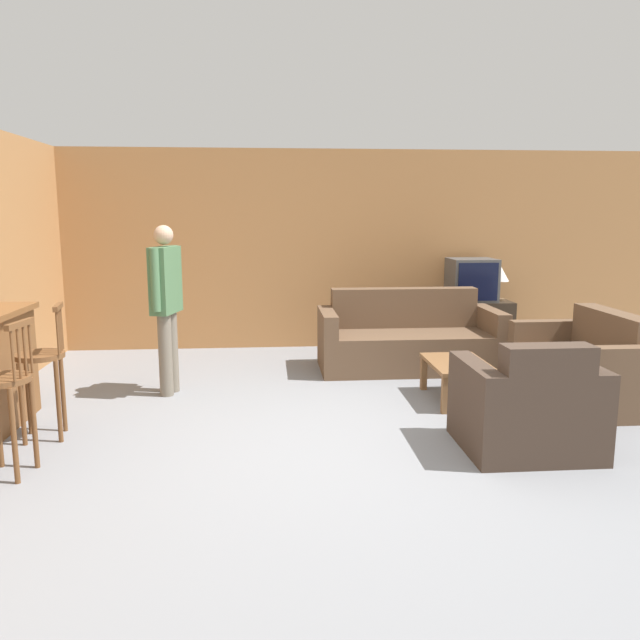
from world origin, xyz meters
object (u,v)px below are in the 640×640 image
(person_by_window, at_px, (166,300))
(tv_unit, at_px, (470,325))
(bar_chair_mid, at_px, (43,367))
(armchair_near, at_px, (528,410))
(loveseat_right, at_px, (584,369))
(coffee_table, at_px, (458,368))
(bar_chair_near, at_px, (5,393))
(table_lamp, at_px, (500,275))
(tv, at_px, (472,280))
(couch_far, at_px, (408,341))

(person_by_window, bearing_deg, tv_unit, 25.31)
(bar_chair_mid, distance_m, armchair_near, 3.78)
(loveseat_right, xyz_separation_m, coffee_table, (-1.19, 0.12, 0.00))
(coffee_table, xyz_separation_m, tv_unit, (0.82, 2.18, 0.01))
(bar_chair_near, relative_size, bar_chair_mid, 1.00)
(bar_chair_near, xyz_separation_m, table_lamp, (4.78, 3.63, 0.41))
(bar_chair_near, height_order, table_lamp, table_lamp)
(bar_chair_mid, height_order, tv, tv)
(bar_chair_mid, distance_m, coffee_table, 3.67)
(loveseat_right, distance_m, tv, 2.40)
(bar_chair_mid, height_order, armchair_near, bar_chair_mid)
(bar_chair_near, bearing_deg, couch_far, 38.99)
(couch_far, distance_m, tv, 1.48)
(bar_chair_mid, bearing_deg, loveseat_right, 7.27)
(tv, bearing_deg, couch_far, -139.17)
(coffee_table, xyz_separation_m, person_by_window, (-2.80, 0.46, 0.63))
(bar_chair_near, relative_size, armchair_near, 1.13)
(person_by_window, bearing_deg, bar_chair_mid, -123.51)
(bar_chair_near, bearing_deg, person_by_window, 67.65)
(couch_far, xyz_separation_m, armchair_near, (0.33, -2.60, 0.00))
(person_by_window, bearing_deg, couch_far, 17.70)
(tv_unit, distance_m, tv, 0.60)
(person_by_window, bearing_deg, bar_chair_near, -112.35)
(bar_chair_near, xyz_separation_m, tv, (4.41, 3.62, 0.34))
(couch_far, height_order, table_lamp, table_lamp)
(couch_far, height_order, armchair_near, couch_far)
(tv_unit, height_order, person_by_window, person_by_window)
(table_lamp, bearing_deg, tv_unit, 180.00)
(coffee_table, distance_m, person_by_window, 2.90)
(armchair_near, xyz_separation_m, loveseat_right, (1.06, 1.19, -0.01))
(couch_far, bearing_deg, loveseat_right, -45.55)
(tv, distance_m, person_by_window, 4.01)
(armchair_near, relative_size, person_by_window, 0.57)
(armchair_near, distance_m, table_lamp, 3.70)
(loveseat_right, bearing_deg, tv_unit, 99.12)
(couch_far, relative_size, tv, 3.54)
(couch_far, bearing_deg, bar_chair_mid, -149.22)
(armchair_near, height_order, coffee_table, armchair_near)
(tv_unit, xyz_separation_m, tv, (0.00, -0.00, 0.60))
(bar_chair_mid, bearing_deg, armchair_near, -8.86)
(bar_chair_near, relative_size, table_lamp, 2.33)
(bar_chair_mid, xyz_separation_m, tv, (4.41, 2.90, 0.34))
(couch_far, xyz_separation_m, loveseat_right, (1.38, -1.41, -0.00))
(couch_far, distance_m, tv_unit, 1.35)
(couch_far, xyz_separation_m, coffee_table, (0.19, -1.30, -0.00))
(bar_chair_near, height_order, loveseat_right, bar_chair_near)
(coffee_table, relative_size, table_lamp, 1.86)
(loveseat_right, bearing_deg, person_by_window, 171.73)
(tv, relative_size, table_lamp, 1.26)
(armchair_near, relative_size, tv_unit, 0.93)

